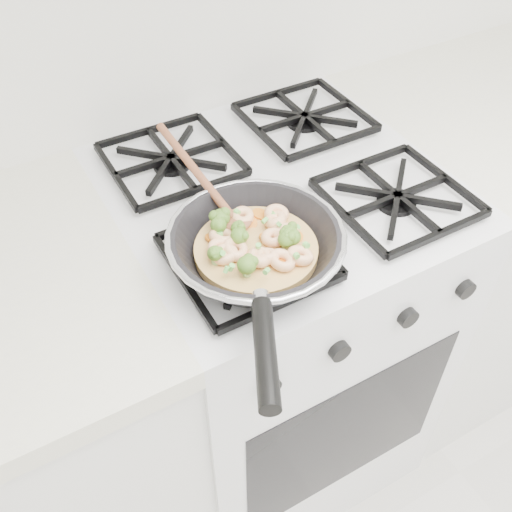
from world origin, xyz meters
TOP-DOWN VIEW (x-y plane):
  - stove at (0.00, 1.70)m, footprint 0.60×0.60m
  - skillet at (-0.15, 1.53)m, footprint 0.28×0.56m

SIDE VIEW (x-z plane):
  - stove at x=0.00m, z-range 0.00..0.92m
  - skillet at x=-0.15m, z-range 0.91..1.00m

